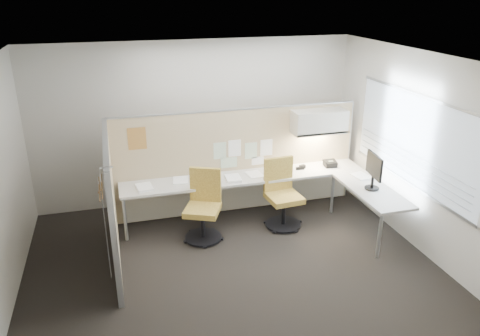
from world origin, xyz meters
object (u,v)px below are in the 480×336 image
object	(u,v)px
chair_left	(204,208)
chair_right	(282,196)
phone	(330,164)
monitor	(374,169)
desk	(268,185)

from	to	relation	value
chair_left	chair_right	bearing A→B (deg)	27.77
chair_left	phone	world-z (taller)	chair_left
chair_right	phone	world-z (taller)	chair_right
monitor	phone	distance (m)	1.08
monitor	chair_right	bearing A→B (deg)	71.96
chair_right	monitor	xyz separation A→B (m)	(1.22, -0.60, 0.55)
phone	chair_right	bearing A→B (deg)	-153.29
monitor	phone	xyz separation A→B (m)	(-0.20, 1.03, -0.27)
chair_right	monitor	bearing A→B (deg)	-31.18
desk	monitor	world-z (taller)	monitor
desk	monitor	distance (m)	1.68
monitor	phone	size ratio (longest dim) A/B	2.51
desk	chair_right	distance (m)	0.32
chair_left	monitor	distance (m)	2.61
desk	phone	distance (m)	1.20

